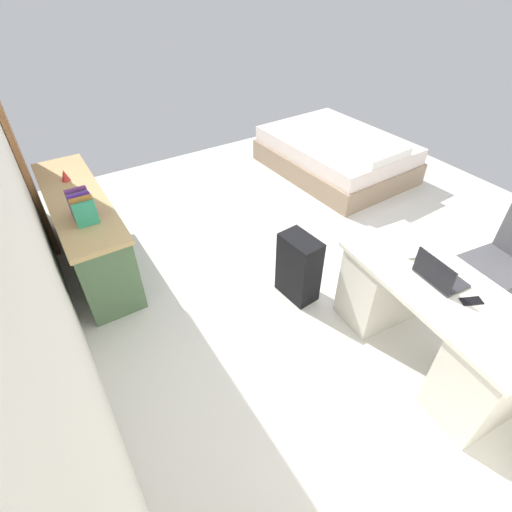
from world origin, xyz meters
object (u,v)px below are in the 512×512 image
at_px(suitcase_black, 299,268).
at_px(desk, 430,321).
at_px(bed, 336,155).
at_px(credenza, 87,231).
at_px(laptop, 438,275).
at_px(cell_phone_near_laptop, 471,301).
at_px(computer_mouse, 413,255).
at_px(office_chair, 501,270).
at_px(figurine_small, 65,175).

bearing_deg(suitcase_black, desk, -163.99).
bearing_deg(bed, suitcase_black, 131.30).
height_order(desk, credenza, credenza).
bearing_deg(laptop, cell_phone_near_laptop, -173.94).
bearing_deg(computer_mouse, desk, 173.81).
relative_size(office_chair, cell_phone_near_laptop, 6.91).
height_order(credenza, laptop, laptop).
bearing_deg(computer_mouse, bed, -26.01).
distance_m(bed, laptop, 3.05).
distance_m(credenza, laptop, 3.04).
height_order(office_chair, figurine_small, office_chair).
relative_size(bed, figurine_small, 17.79).
xyz_separation_m(credenza, suitcase_black, (-1.44, -1.43, -0.06)).
xyz_separation_m(computer_mouse, figurine_small, (2.50, 1.89, 0.05)).
bearing_deg(bed, laptop, 150.47).
distance_m(credenza, figurine_small, 0.55).
bearing_deg(suitcase_black, cell_phone_near_laptop, -165.71).
bearing_deg(laptop, computer_mouse, -14.00).
height_order(credenza, figurine_small, figurine_small).
bearing_deg(figurine_small, cell_phone_near_laptop, -148.37).
bearing_deg(bed, office_chair, 167.72).
distance_m(laptop, figurine_small, 3.31).
xyz_separation_m(bed, laptop, (-2.62, 1.48, 0.53)).
relative_size(office_chair, figurine_small, 8.55).
relative_size(suitcase_black, figurine_small, 5.62).
distance_m(credenza, computer_mouse, 2.88).
xyz_separation_m(desk, figurine_small, (2.83, 1.82, 0.42)).
height_order(suitcase_black, laptop, laptop).
relative_size(suitcase_black, laptop, 1.88).
relative_size(desk, cell_phone_near_laptop, 10.97).
bearing_deg(figurine_small, desk, -147.16).
bearing_deg(credenza, suitcase_black, -135.18).
xyz_separation_m(desk, laptop, (0.07, -0.00, 0.40)).
xyz_separation_m(office_chair, laptop, (0.03, 0.91, 0.36)).
distance_m(computer_mouse, figurine_small, 3.13).
bearing_deg(computer_mouse, laptop, 170.98).
bearing_deg(office_chair, suitcase_black, 52.52).
distance_m(desk, office_chair, 0.91).
bearing_deg(credenza, bed, -86.30).
distance_m(credenza, suitcase_black, 2.03).
xyz_separation_m(office_chair, computer_mouse, (0.29, 0.84, 0.32)).
bearing_deg(bed, computer_mouse, 149.00).
bearing_deg(desk, suitcase_black, 20.90).
bearing_deg(office_chair, credenza, 48.27).
bearing_deg(bed, desk, 151.10).
distance_m(laptop, cell_phone_near_laptop, 0.25).
relative_size(desk, laptop, 4.55).
bearing_deg(figurine_small, suitcase_black, -141.40).
bearing_deg(computer_mouse, credenza, 46.29).
height_order(desk, figurine_small, figurine_small).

